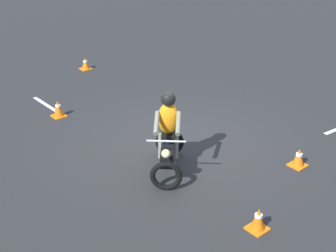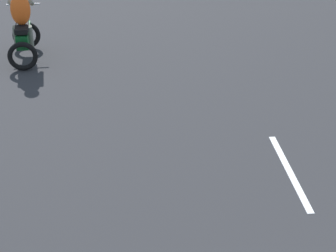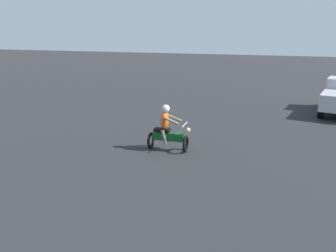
# 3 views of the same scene
# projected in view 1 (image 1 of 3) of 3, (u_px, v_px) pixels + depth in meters

# --- Properties ---
(ground_plane) EXTENTS (120.00, 120.00, 0.00)m
(ground_plane) POSITION_uv_depth(u_px,v_px,m) (183.00, 145.00, 10.23)
(ground_plane) COLOR #28282B
(motorcycle_rider_foreground) EXTENTS (1.43, 1.39, 1.66)m
(motorcycle_rider_foreground) POSITION_uv_depth(u_px,v_px,m) (168.00, 138.00, 8.98)
(motorcycle_rider_foreground) COLOR black
(motorcycle_rider_foreground) RESTS_ON ground
(traffic_cone_near_left) EXTENTS (0.32, 0.32, 0.39)m
(traffic_cone_near_left) POSITION_uv_depth(u_px,v_px,m) (299.00, 158.00, 9.36)
(traffic_cone_near_left) COLOR orange
(traffic_cone_near_left) RESTS_ON ground
(traffic_cone_near_right) EXTENTS (0.32, 0.32, 0.41)m
(traffic_cone_near_right) POSITION_uv_depth(u_px,v_px,m) (258.00, 220.00, 7.58)
(traffic_cone_near_right) COLOR orange
(traffic_cone_near_right) RESTS_ON ground
(traffic_cone_mid_center) EXTENTS (0.32, 0.32, 0.43)m
(traffic_cone_mid_center) POSITION_uv_depth(u_px,v_px,m) (58.00, 109.00, 11.42)
(traffic_cone_mid_center) COLOR orange
(traffic_cone_mid_center) RESTS_ON ground
(traffic_cone_mid_left) EXTENTS (0.32, 0.32, 0.38)m
(traffic_cone_mid_left) POSITION_uv_depth(u_px,v_px,m) (85.00, 64.00, 14.49)
(traffic_cone_mid_left) COLOR orange
(traffic_cone_mid_left) RESTS_ON ground
(lane_stripe_e) EXTENTS (1.53, 0.14, 0.01)m
(lane_stripe_e) POSITION_uv_depth(u_px,v_px,m) (49.00, 106.00, 12.06)
(lane_stripe_e) COLOR silver
(lane_stripe_e) RESTS_ON ground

